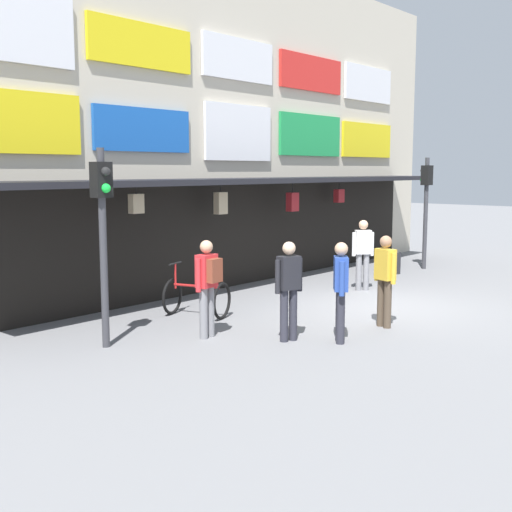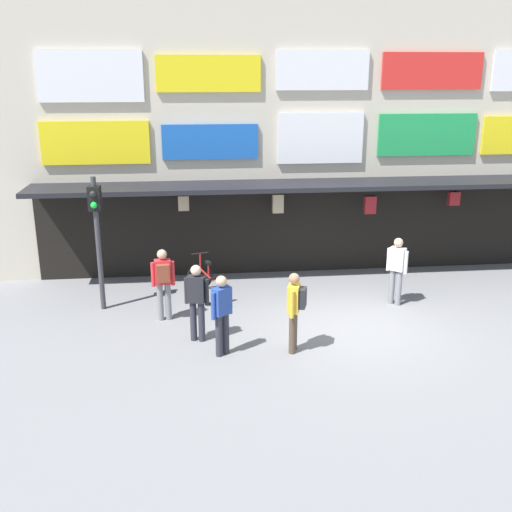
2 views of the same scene
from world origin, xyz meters
name	(u,v)px [view 1 (image 1 of 2)]	position (x,y,z in m)	size (l,w,h in m)	color
ground_plane	(378,306)	(0.00, 0.00, 0.00)	(80.00, 80.00, 0.00)	slate
shopfront	(220,125)	(0.00, 4.57, 3.96)	(18.00, 2.60, 8.00)	beige
traffic_light_near	(103,215)	(-5.67, 1.70, 2.14)	(0.29, 0.33, 3.20)	#38383D
traffic_light_far	(426,195)	(5.51, 1.72, 2.14)	(0.29, 0.33, 3.20)	#38383D
bicycle_parked	(196,297)	(-3.18, 2.19, 0.39)	(1.03, 1.32, 1.05)	black
pedestrian_in_purple	(341,286)	(-2.95, -1.00, 0.95)	(0.44, 0.40, 1.68)	#2D2D38
pedestrian_in_yellow	(208,281)	(-4.17, 0.87, 0.98)	(0.53, 0.38, 1.68)	gray
pedestrian_in_black	(289,285)	(-3.43, -0.29, 0.95)	(0.51, 0.32, 1.68)	#2D2D38
pedestrian_in_white	(386,274)	(-1.49, -1.02, 0.98)	(0.43, 0.51, 1.68)	brown
pedestrian_in_blue	(363,251)	(1.38, 1.25, 0.95)	(0.42, 0.40, 1.68)	gray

